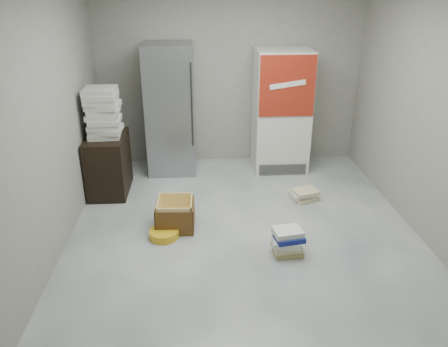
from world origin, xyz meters
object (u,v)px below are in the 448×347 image
at_px(steel_fridge, 170,110).
at_px(coke_cooler, 281,111).
at_px(cardboard_box, 175,216).
at_px(phonebook_stack_main, 287,242).
at_px(wood_shelf, 109,164).

xyz_separation_m(steel_fridge, coke_cooler, (1.65, -0.01, -0.05)).
bearing_deg(coke_cooler, cardboard_box, -131.21).
bearing_deg(steel_fridge, phonebook_stack_main, -61.36).
bearing_deg(phonebook_stack_main, cardboard_box, 149.80).
height_order(phonebook_stack_main, cardboard_box, cardboard_box).
distance_m(coke_cooler, wood_shelf, 2.63).
bearing_deg(coke_cooler, phonebook_stack_main, -97.93).
bearing_deg(cardboard_box, wood_shelf, 133.84).
height_order(coke_cooler, wood_shelf, coke_cooler).
xyz_separation_m(coke_cooler, wood_shelf, (-2.48, -0.72, -0.50)).
bearing_deg(cardboard_box, steel_fridge, 95.24).
relative_size(phonebook_stack_main, cardboard_box, 0.76).
relative_size(wood_shelf, cardboard_box, 1.77).
xyz_separation_m(steel_fridge, wood_shelf, (-0.83, -0.73, -0.55)).
height_order(coke_cooler, cardboard_box, coke_cooler).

